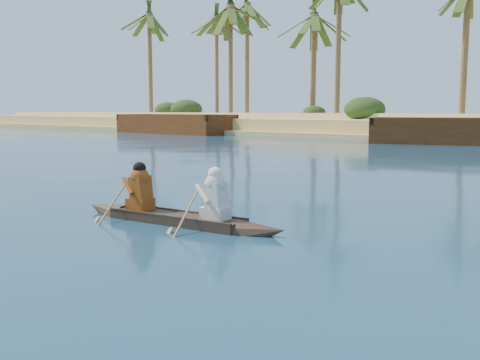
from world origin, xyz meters
The scene contains 3 objects.
canoe centered at (-8.00, -4.00, 0.23)m, with size 4.43×1.14×1.21m.
barge_left centered at (-35.48, 22.00, 0.67)m, with size 11.67×4.19×1.93m.
barge_mid centered at (-11.14, 22.68, 0.64)m, with size 11.51×7.12×1.82m.
Camera 1 is at (-1.16, -10.47, 2.00)m, focal length 40.00 mm.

